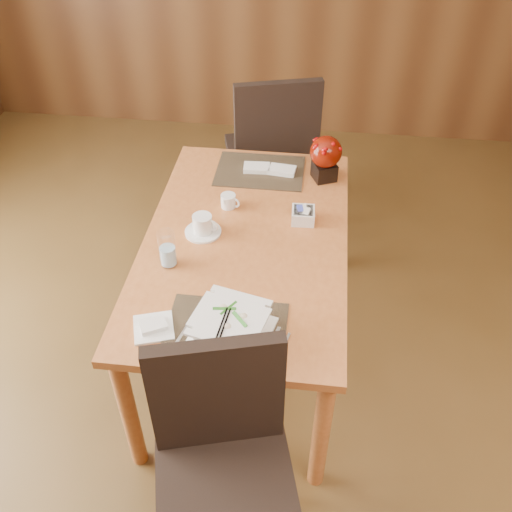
# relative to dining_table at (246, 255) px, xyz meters

# --- Properties ---
(ground) EXTENTS (6.00, 6.00, 0.00)m
(ground) POSITION_rel_dining_table_xyz_m (0.00, -0.60, -0.65)
(ground) COLOR brown
(ground) RESTS_ON ground
(dining_table) EXTENTS (0.90, 1.50, 0.75)m
(dining_table) POSITION_rel_dining_table_xyz_m (0.00, 0.00, 0.00)
(dining_table) COLOR #C06C35
(dining_table) RESTS_ON ground
(placemat_near) EXTENTS (0.45, 0.33, 0.01)m
(placemat_near) POSITION_rel_dining_table_xyz_m (0.00, -0.55, 0.10)
(placemat_near) COLOR black
(placemat_near) RESTS_ON dining_table
(placemat_far) EXTENTS (0.45, 0.33, 0.01)m
(placemat_far) POSITION_rel_dining_table_xyz_m (0.00, 0.55, 0.10)
(placemat_far) COLOR black
(placemat_far) RESTS_ON dining_table
(soup_setting) EXTENTS (0.34, 0.34, 0.11)m
(soup_setting) POSITION_rel_dining_table_xyz_m (0.02, -0.58, 0.15)
(soup_setting) COLOR white
(soup_setting) RESTS_ON dining_table
(coffee_cup) EXTENTS (0.16, 0.16, 0.09)m
(coffee_cup) POSITION_rel_dining_table_xyz_m (-0.20, 0.02, 0.14)
(coffee_cup) COLOR white
(coffee_cup) RESTS_ON dining_table
(water_glass) EXTENTS (0.08, 0.08, 0.17)m
(water_glass) POSITION_rel_dining_table_xyz_m (-0.30, -0.21, 0.18)
(water_glass) COLOR white
(water_glass) RESTS_ON dining_table
(creamer_jug) EXTENTS (0.12, 0.12, 0.07)m
(creamer_jug) POSITION_rel_dining_table_xyz_m (-0.11, 0.23, 0.13)
(creamer_jug) COLOR white
(creamer_jug) RESTS_ON dining_table
(sugar_caddy) EXTENTS (0.11, 0.11, 0.06)m
(sugar_caddy) POSITION_rel_dining_table_xyz_m (0.24, 0.16, 0.13)
(sugar_caddy) COLOR white
(sugar_caddy) RESTS_ON dining_table
(berry_decor) EXTENTS (0.16, 0.16, 0.23)m
(berry_decor) POSITION_rel_dining_table_xyz_m (0.33, 0.52, 0.23)
(berry_decor) COLOR black
(berry_decor) RESTS_ON dining_table
(napkins_far) EXTENTS (0.27, 0.11, 0.02)m
(napkins_far) POSITION_rel_dining_table_xyz_m (0.06, 0.55, 0.11)
(napkins_far) COLOR white
(napkins_far) RESTS_ON dining_table
(bread_plate) EXTENTS (0.18, 0.18, 0.01)m
(bread_plate) POSITION_rel_dining_table_xyz_m (-0.27, -0.57, 0.10)
(bread_plate) COLOR white
(bread_plate) RESTS_ON dining_table
(near_chair) EXTENTS (0.58, 0.58, 1.02)m
(near_chair) POSITION_rel_dining_table_xyz_m (0.05, -0.96, -0.08)
(near_chair) COLOR black
(near_chair) RESTS_ON ground
(far_chair) EXTENTS (0.62, 0.62, 1.08)m
(far_chair) POSITION_rel_dining_table_xyz_m (0.02, 1.03, -0.04)
(far_chair) COLOR black
(far_chair) RESTS_ON ground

